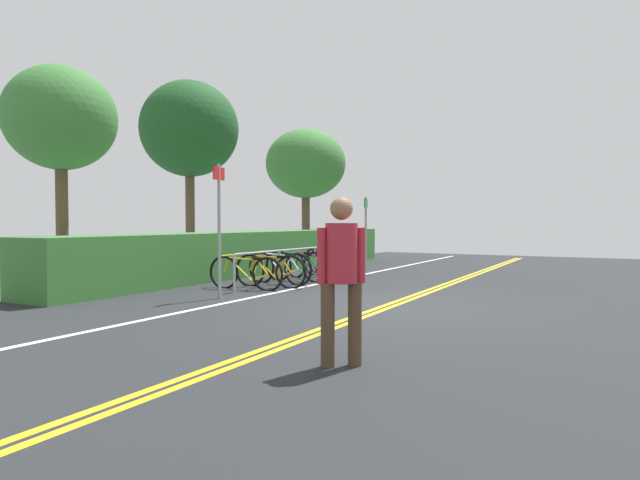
% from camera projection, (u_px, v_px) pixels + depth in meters
% --- Properties ---
extents(ground_plane, '(31.21, 12.63, 0.05)m').
position_uv_depth(ground_plane, '(388.00, 308.00, 9.28)').
color(ground_plane, '#232628').
extents(centre_line_yellow_inner, '(28.09, 0.10, 0.00)m').
position_uv_depth(centre_line_yellow_inner, '(393.00, 306.00, 9.24)').
color(centre_line_yellow_inner, gold).
rests_on(centre_line_yellow_inner, ground_plane).
extents(centre_line_yellow_outer, '(28.09, 0.10, 0.00)m').
position_uv_depth(centre_line_yellow_outer, '(384.00, 306.00, 9.31)').
color(centre_line_yellow_outer, gold).
rests_on(centre_line_yellow_outer, ground_plane).
extents(bike_lane_stripe_white, '(28.09, 0.12, 0.00)m').
position_uv_depth(bike_lane_stripe_white, '(260.00, 296.00, 10.55)').
color(bike_lane_stripe_white, white).
rests_on(bike_lane_stripe_white, ground_plane).
extents(bike_rack, '(5.07, 0.05, 0.80)m').
position_uv_depth(bike_rack, '(298.00, 256.00, 13.17)').
color(bike_rack, '#9EA0A5').
rests_on(bike_rack, ground_plane).
extents(bicycle_0, '(0.46, 1.83, 0.76)m').
position_uv_depth(bicycle_0, '(245.00, 273.00, 11.55)').
color(bicycle_0, black).
rests_on(bicycle_0, ground_plane).
extents(bicycle_1, '(0.46, 1.78, 0.77)m').
position_uv_depth(bicycle_1, '(270.00, 271.00, 11.95)').
color(bicycle_1, black).
rests_on(bicycle_1, ground_plane).
extents(bicycle_2, '(0.46, 1.82, 0.78)m').
position_uv_depth(bicycle_2, '(279.00, 268.00, 12.61)').
color(bicycle_2, black).
rests_on(bicycle_2, ground_plane).
extents(bicycle_3, '(0.46, 1.85, 0.78)m').
position_uv_depth(bicycle_3, '(297.00, 266.00, 13.16)').
color(bicycle_3, black).
rests_on(bicycle_3, ground_plane).
extents(bicycle_4, '(0.57, 1.73, 0.71)m').
position_uv_depth(bicycle_4, '(311.00, 266.00, 13.69)').
color(bicycle_4, black).
rests_on(bicycle_4, ground_plane).
extents(bicycle_5, '(0.61, 1.68, 0.78)m').
position_uv_depth(bicycle_5, '(327.00, 262.00, 14.34)').
color(bicycle_5, black).
rests_on(bicycle_5, ground_plane).
extents(bicycle_6, '(0.46, 1.75, 0.72)m').
position_uv_depth(bicycle_6, '(334.00, 262.00, 15.03)').
color(bicycle_6, black).
rests_on(bicycle_6, ground_plane).
extents(pedestrian, '(0.35, 0.39, 1.68)m').
position_uv_depth(pedestrian, '(341.00, 269.00, 5.38)').
color(pedestrian, '#4C3826').
rests_on(pedestrian, ground_plane).
extents(sign_post_near, '(0.36, 0.08, 2.52)m').
position_uv_depth(sign_post_near, '(219.00, 219.00, 10.15)').
color(sign_post_near, gray).
rests_on(sign_post_near, ground_plane).
extents(sign_post_far, '(0.36, 0.10, 2.17)m').
position_uv_depth(sign_post_far, '(366.00, 226.00, 15.96)').
color(sign_post_far, gray).
rests_on(sign_post_far, ground_plane).
extents(hedge_backdrop, '(14.02, 1.33, 1.16)m').
position_uv_depth(hedge_backdrop, '(257.00, 252.00, 15.57)').
color(hedge_backdrop, '#387533').
rests_on(hedge_backdrop, ground_plane).
extents(tree_near_left, '(2.31, 2.31, 4.74)m').
position_uv_depth(tree_near_left, '(61.00, 120.00, 11.54)').
color(tree_near_left, brown).
rests_on(tree_near_left, ground_plane).
extents(tree_mid, '(2.89, 2.89, 5.61)m').
position_uv_depth(tree_mid, '(189.00, 130.00, 16.14)').
color(tree_mid, brown).
rests_on(tree_mid, ground_plane).
extents(tree_far_right, '(3.07, 3.07, 4.99)m').
position_uv_depth(tree_far_right, '(306.00, 164.00, 20.89)').
color(tree_far_right, brown).
rests_on(tree_far_right, ground_plane).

